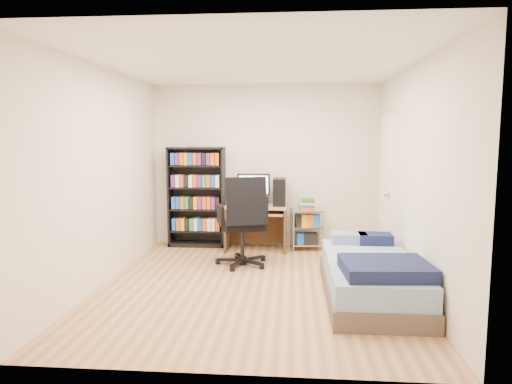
# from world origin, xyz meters

# --- Properties ---
(room) EXTENTS (3.58, 4.08, 2.58)m
(room) POSITION_xyz_m (0.00, 0.00, 1.25)
(room) COLOR tan
(room) RESTS_ON ground
(media_shelf) EXTENTS (0.87, 0.29, 1.61)m
(media_shelf) POSITION_xyz_m (-1.06, 1.84, 0.79)
(media_shelf) COLOR black
(media_shelf) RESTS_ON room
(computer_desk) EXTENTS (0.91, 0.53, 1.15)m
(computer_desk) POSITION_xyz_m (-0.02, 1.69, 0.62)
(computer_desk) COLOR tan
(computer_desk) RESTS_ON room
(office_chair) EXTENTS (0.91, 0.91, 1.20)m
(office_chair) POSITION_xyz_m (-0.22, 0.79, 0.38)
(office_chair) COLOR black
(office_chair) RESTS_ON room
(wire_cart) EXTENTS (0.51, 0.39, 0.76)m
(wire_cart) POSITION_xyz_m (0.65, 1.75, 0.50)
(wire_cart) COLOR silver
(wire_cart) RESTS_ON room
(bed) EXTENTS (0.94, 1.89, 0.54)m
(bed) POSITION_xyz_m (1.26, -0.32, 0.24)
(bed) COLOR brown
(bed) RESTS_ON room
(door) EXTENTS (0.12, 0.80, 2.00)m
(door) POSITION_xyz_m (1.72, 1.35, 1.00)
(door) COLOR white
(door) RESTS_ON room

